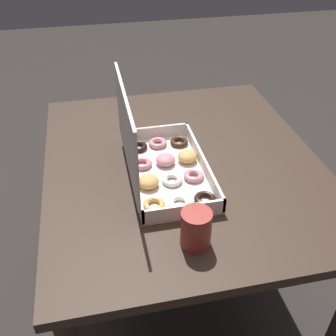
% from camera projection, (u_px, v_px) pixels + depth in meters
% --- Properties ---
extents(ground_plane, '(8.00, 8.00, 0.00)m').
position_uv_depth(ground_plane, '(179.00, 298.00, 1.66)').
color(ground_plane, '#2D2826').
extents(dining_table, '(0.98, 0.85, 0.72)m').
position_uv_depth(dining_table, '(182.00, 186.00, 1.30)').
color(dining_table, '#38281E').
rests_on(dining_table, ground_plane).
extents(donut_box, '(0.41, 0.23, 0.28)m').
position_uv_depth(donut_box, '(157.00, 159.00, 1.14)').
color(donut_box, silver).
rests_on(donut_box, dining_table).
extents(coffee_mug, '(0.07, 0.07, 0.10)m').
position_uv_depth(coffee_mug, '(196.00, 228.00, 0.93)').
color(coffee_mug, '#A3382D').
rests_on(coffee_mug, dining_table).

